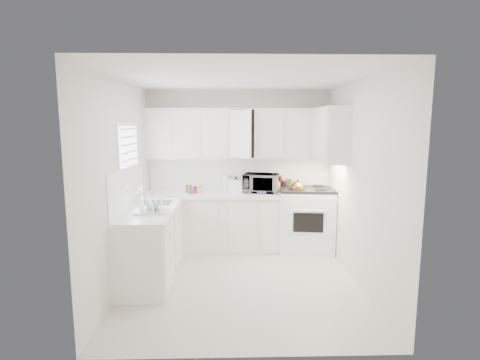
{
  "coord_description": "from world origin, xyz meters",
  "views": [
    {
      "loc": [
        -0.14,
        -4.64,
        2.05
      ],
      "look_at": [
        0.0,
        0.7,
        1.25
      ],
      "focal_mm": 27.92,
      "sensor_mm": 36.0,
      "label": 1
    }
  ],
  "objects_px": {
    "microwave": "(261,181)",
    "utensil_crock": "(273,183)",
    "tea_kettle": "(298,187)",
    "rice_cooker": "(236,185)",
    "stove": "(306,210)",
    "dish_rack": "(151,204)"
  },
  "relations": [
    {
      "from": "rice_cooker",
      "to": "dish_rack",
      "type": "bearing_deg",
      "value": -120.8
    },
    {
      "from": "rice_cooker",
      "to": "dish_rack",
      "type": "relative_size",
      "value": 0.63
    },
    {
      "from": "stove",
      "to": "tea_kettle",
      "type": "xyz_separation_m",
      "value": [
        -0.18,
        -0.16,
        0.41
      ]
    },
    {
      "from": "tea_kettle",
      "to": "dish_rack",
      "type": "height_order",
      "value": "tea_kettle"
    },
    {
      "from": "tea_kettle",
      "to": "dish_rack",
      "type": "relative_size",
      "value": 0.7
    },
    {
      "from": "tea_kettle",
      "to": "rice_cooker",
      "type": "distance_m",
      "value": 0.99
    },
    {
      "from": "microwave",
      "to": "rice_cooker",
      "type": "xyz_separation_m",
      "value": [
        -0.41,
        -0.01,
        -0.06
      ]
    },
    {
      "from": "tea_kettle",
      "to": "utensil_crock",
      "type": "relative_size",
      "value": 0.84
    },
    {
      "from": "stove",
      "to": "utensil_crock",
      "type": "xyz_separation_m",
      "value": [
        -0.56,
        -0.04,
        0.46
      ]
    },
    {
      "from": "utensil_crock",
      "to": "dish_rack",
      "type": "distance_m",
      "value": 2.1
    },
    {
      "from": "rice_cooker",
      "to": "stove",
      "type": "bearing_deg",
      "value": 3.91
    },
    {
      "from": "stove",
      "to": "microwave",
      "type": "distance_m",
      "value": 0.88
    },
    {
      "from": "tea_kettle",
      "to": "dish_rack",
      "type": "distance_m",
      "value": 2.35
    },
    {
      "from": "microwave",
      "to": "utensil_crock",
      "type": "bearing_deg",
      "value": -20.56
    },
    {
      "from": "stove",
      "to": "tea_kettle",
      "type": "height_order",
      "value": "stove"
    },
    {
      "from": "rice_cooker",
      "to": "dish_rack",
      "type": "height_order",
      "value": "rice_cooker"
    },
    {
      "from": "stove",
      "to": "rice_cooker",
      "type": "distance_m",
      "value": 1.22
    },
    {
      "from": "rice_cooker",
      "to": "utensil_crock",
      "type": "distance_m",
      "value": 0.6
    },
    {
      "from": "rice_cooker",
      "to": "utensil_crock",
      "type": "bearing_deg",
      "value": -3.58
    },
    {
      "from": "tea_kettle",
      "to": "microwave",
      "type": "bearing_deg",
      "value": 132.73
    },
    {
      "from": "microwave",
      "to": "rice_cooker",
      "type": "distance_m",
      "value": 0.41
    },
    {
      "from": "stove",
      "to": "rice_cooker",
      "type": "height_order",
      "value": "stove"
    }
  ]
}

